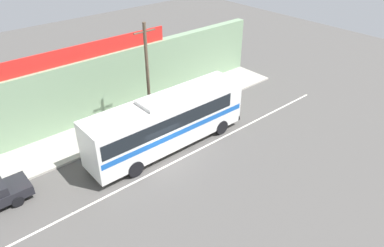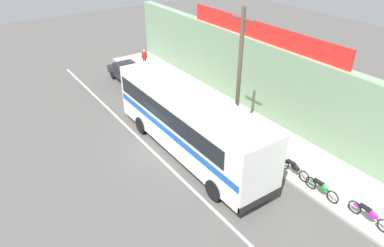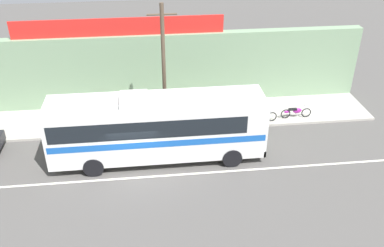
{
  "view_description": "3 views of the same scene",
  "coord_description": "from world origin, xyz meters",
  "px_view_note": "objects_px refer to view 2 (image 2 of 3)",
  "views": [
    {
      "loc": [
        -10.4,
        -15.25,
        13.93
      ],
      "look_at": [
        3.31,
        0.76,
        1.02
      ],
      "focal_mm": 33.48,
      "sensor_mm": 36.0,
      "label": 1
    },
    {
      "loc": [
        14.81,
        -8.28,
        11.29
      ],
      "look_at": [
        0.78,
        1.39,
        1.42
      ],
      "focal_mm": 33.14,
      "sensor_mm": 36.0,
      "label": 2
    },
    {
      "loc": [
        0.92,
        -18.14,
        13.32
      ],
      "look_at": [
        3.22,
        1.81,
        1.48
      ],
      "focal_mm": 39.44,
      "sensor_mm": 36.0,
      "label": 3
    }
  ],
  "objects_px": {
    "motorcycle_black": "(321,187)",
    "parked_car": "(129,73)",
    "utility_pole": "(239,77)",
    "motorcycle_red": "(369,214)",
    "intercity_bus": "(188,119)",
    "pedestrian_far_left": "(145,57)",
    "motorcycle_blue": "(294,167)",
    "motorcycle_green": "(271,154)"
  },
  "relations": [
    {
      "from": "motorcycle_red",
      "to": "pedestrian_far_left",
      "type": "distance_m",
      "value": 21.22
    },
    {
      "from": "motorcycle_blue",
      "to": "motorcycle_green",
      "type": "xyz_separation_m",
      "value": [
        -1.47,
        -0.12,
        0.0
      ]
    },
    {
      "from": "motorcycle_red",
      "to": "motorcycle_green",
      "type": "bearing_deg",
      "value": -177.39
    },
    {
      "from": "intercity_bus",
      "to": "parked_car",
      "type": "xyz_separation_m",
      "value": [
        -10.81,
        1.64,
        -1.33
      ]
    },
    {
      "from": "motorcycle_black",
      "to": "motorcycle_red",
      "type": "height_order",
      "value": "same"
    },
    {
      "from": "motorcycle_black",
      "to": "pedestrian_far_left",
      "type": "xyz_separation_m",
      "value": [
        -18.98,
        0.94,
        0.53
      ]
    },
    {
      "from": "intercity_bus",
      "to": "motorcycle_blue",
      "type": "height_order",
      "value": "intercity_bus"
    },
    {
      "from": "motorcycle_green",
      "to": "utility_pole",
      "type": "bearing_deg",
      "value": -177.52
    },
    {
      "from": "motorcycle_red",
      "to": "motorcycle_blue",
      "type": "xyz_separation_m",
      "value": [
        -3.98,
        -0.13,
        0.0
      ]
    },
    {
      "from": "parked_car",
      "to": "intercity_bus",
      "type": "bearing_deg",
      "value": -8.62
    },
    {
      "from": "parked_car",
      "to": "motorcycle_green",
      "type": "bearing_deg",
      "value": 5.36
    },
    {
      "from": "parked_car",
      "to": "motorcycle_red",
      "type": "xyz_separation_m",
      "value": [
        19.62,
        1.58,
        -0.17
      ]
    },
    {
      "from": "intercity_bus",
      "to": "pedestrian_far_left",
      "type": "distance_m",
      "value": 13.03
    },
    {
      "from": "utility_pole",
      "to": "motorcycle_green",
      "type": "bearing_deg",
      "value": 2.48
    },
    {
      "from": "utility_pole",
      "to": "motorcycle_green",
      "type": "xyz_separation_m",
      "value": [
        2.72,
        0.12,
        -3.48
      ]
    },
    {
      "from": "motorcycle_green",
      "to": "motorcycle_blue",
      "type": "bearing_deg",
      "value": 4.64
    },
    {
      "from": "pedestrian_far_left",
      "to": "motorcycle_black",
      "type": "bearing_deg",
      "value": -2.83
    },
    {
      "from": "motorcycle_red",
      "to": "pedestrian_far_left",
      "type": "relative_size",
      "value": 1.19
    },
    {
      "from": "motorcycle_black",
      "to": "motorcycle_green",
      "type": "relative_size",
      "value": 1.0
    },
    {
      "from": "intercity_bus",
      "to": "pedestrian_far_left",
      "type": "relative_size",
      "value": 6.84
    },
    {
      "from": "intercity_bus",
      "to": "motorcycle_black",
      "type": "xyz_separation_m",
      "value": [
        6.59,
        2.97,
        -1.5
      ]
    },
    {
      "from": "intercity_bus",
      "to": "utility_pole",
      "type": "distance_m",
      "value": 3.53
    },
    {
      "from": "utility_pole",
      "to": "motorcycle_blue",
      "type": "bearing_deg",
      "value": 3.24
    },
    {
      "from": "intercity_bus",
      "to": "motorcycle_black",
      "type": "relative_size",
      "value": 6.14
    },
    {
      "from": "motorcycle_red",
      "to": "pedestrian_far_left",
      "type": "height_order",
      "value": "pedestrian_far_left"
    },
    {
      "from": "motorcycle_black",
      "to": "utility_pole",
      "type": "bearing_deg",
      "value": -178.81
    },
    {
      "from": "utility_pole",
      "to": "motorcycle_black",
      "type": "xyz_separation_m",
      "value": [
        5.94,
        0.12,
        -3.48
      ]
    },
    {
      "from": "utility_pole",
      "to": "motorcycle_red",
      "type": "bearing_deg",
      "value": 2.57
    },
    {
      "from": "motorcycle_black",
      "to": "motorcycle_red",
      "type": "bearing_deg",
      "value": 6.24
    },
    {
      "from": "motorcycle_black",
      "to": "motorcycle_blue",
      "type": "bearing_deg",
      "value": 176.31
    },
    {
      "from": "motorcycle_black",
      "to": "parked_car",
      "type": "bearing_deg",
      "value": -175.61
    },
    {
      "from": "parked_car",
      "to": "motorcycle_black",
      "type": "relative_size",
      "value": 2.45
    },
    {
      "from": "motorcycle_blue",
      "to": "motorcycle_black",
      "type": "bearing_deg",
      "value": -3.69
    },
    {
      "from": "motorcycle_blue",
      "to": "motorcycle_green",
      "type": "relative_size",
      "value": 1.04
    },
    {
      "from": "intercity_bus",
      "to": "utility_pole",
      "type": "xyz_separation_m",
      "value": [
        0.65,
        2.85,
        1.98
      ]
    },
    {
      "from": "parked_car",
      "to": "utility_pole",
      "type": "bearing_deg",
      "value": 6.04
    },
    {
      "from": "utility_pole",
      "to": "motorcycle_red",
      "type": "xyz_separation_m",
      "value": [
        8.16,
        0.37,
        -3.48
      ]
    },
    {
      "from": "motorcycle_red",
      "to": "motorcycle_blue",
      "type": "bearing_deg",
      "value": -178.13
    },
    {
      "from": "motorcycle_red",
      "to": "motorcycle_blue",
      "type": "distance_m",
      "value": 3.98
    },
    {
      "from": "utility_pole",
      "to": "motorcycle_green",
      "type": "distance_m",
      "value": 4.41
    },
    {
      "from": "intercity_bus",
      "to": "parked_car",
      "type": "height_order",
      "value": "intercity_bus"
    },
    {
      "from": "motorcycle_black",
      "to": "motorcycle_red",
      "type": "xyz_separation_m",
      "value": [
        2.22,
        0.24,
        0.0
      ]
    }
  ]
}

